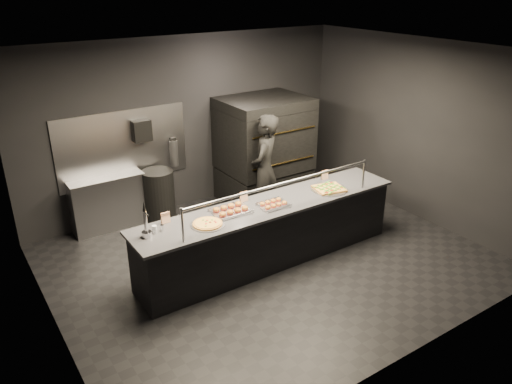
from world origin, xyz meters
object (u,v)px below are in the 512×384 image
Objects in this scene: round_pizza at (208,224)px; worker at (265,170)px; beer_tap at (146,227)px; towel_dispenser at (141,131)px; slider_tray_b at (273,204)px; square_pizza at (329,189)px; pizza_oven at (264,149)px; fire_extinguisher at (174,153)px; slider_tray_a at (231,210)px; prep_shelf at (109,203)px; trash_bin at (159,196)px; service_counter at (270,232)px.

worker is (1.71, 1.18, -0.00)m from round_pizza.
worker is (2.49, 1.05, -0.12)m from beer_tap.
towel_dispenser is 2.55m from round_pizza.
slider_tray_b is 0.86× the size of square_pizza.
pizza_oven is at bearing -164.42° from worker.
fire_extinguisher reaches higher than slider_tray_b.
round_pizza is 0.47m from slider_tray_a.
beer_tap is 0.80m from round_pizza.
beer_tap is 2.85m from square_pizza.
slider_tray_b reaches higher than square_pizza.
square_pizza is at bearing -0.20° from round_pizza.
worker is (1.02, -1.29, -0.13)m from fire_extinguisher.
prep_shelf is 1.39m from fire_extinguisher.
round_pizza is at bearing -96.64° from trash_bin.
slider_tray_a is 2.14m from trash_bin.
trash_bin is (-1.99, 0.26, -0.52)m from pizza_oven.
pizza_oven is 2.07m from trash_bin.
service_counter is at bearing 175.40° from square_pizza.
pizza_oven is at bearing 84.92° from square_pizza.
slider_tray_a is 0.62m from slider_tray_b.
fire_extinguisher is at bearing 74.30° from round_pizza.
round_pizza is 2.07m from square_pizza.
towel_dispenser is 0.76× the size of slider_tray_b.
beer_tap is at bearing 178.19° from service_counter.
pizza_oven reaches higher than towel_dispenser.
pizza_oven is 2.56m from slider_tray_a.
fire_extinguisher is 0.57× the size of trash_bin.
slider_tray_a is (-0.60, 0.09, 0.49)m from service_counter.
service_counter is 1.13m from square_pizza.
fire_extinguisher is at bearing 98.30° from service_counter.
slider_tray_a is (-0.25, -2.32, -0.11)m from fire_extinguisher.
service_counter is at bearing -69.37° from towel_dispenser.
round_pizza is 0.97× the size of slider_tray_b.
worker is at bearing -35.88° from trash_bin.
beer_tap reaches higher than fire_extinguisher.
slider_tray_a is 1.05× the size of square_pizza.
prep_shelf is 2.50m from slider_tray_a.
beer_tap is 1.04× the size of slider_tray_b.
towel_dispenser reaches higher than slider_tray_a.
slider_tray_a is at bearing -84.89° from trash_bin.
service_counter is 9.20× the size of round_pizza.
round_pizza is at bearing -160.19° from slider_tray_a.
beer_tap is (-0.92, -2.33, -0.49)m from towel_dispenser.
service_counter reaches higher than prep_shelf.
square_pizza is (-0.18, -1.98, -0.03)m from pizza_oven.
slider_tray_b reaches higher than prep_shelf.
pizza_oven is at bearing 31.38° from beer_tap.
slider_tray_b is at bearing -90.17° from service_counter.
slider_tray_a is 0.30× the size of worker.
pizza_oven is at bearing 58.73° from slider_tray_b.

